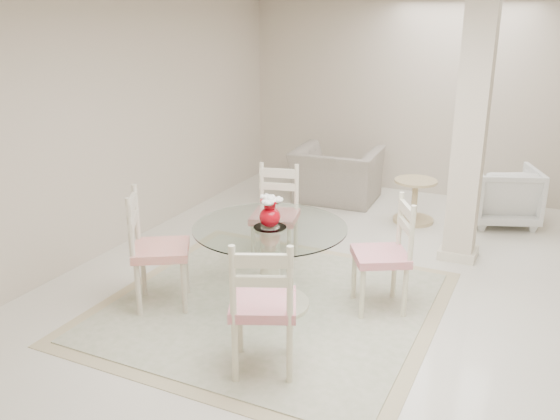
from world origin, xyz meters
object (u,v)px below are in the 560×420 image
at_px(column, 471,132).
at_px(dining_chair_north, 276,207).
at_px(dining_chair_south, 263,298).
at_px(red_vase, 270,211).
at_px(dining_chair_west, 151,241).
at_px(recliner_taupe, 336,175).
at_px(armchair_white, 502,195).
at_px(dining_chair_east, 389,247).
at_px(side_table, 414,202).
at_px(dining_table, 270,267).

height_order(column, dining_chair_north, column).
bearing_deg(dining_chair_south, red_vase, -90.62).
relative_size(dining_chair_west, recliner_taupe, 1.05).
bearing_deg(armchair_white, recliner_taupe, -20.95).
bearing_deg(column, dining_chair_north, -151.52).
bearing_deg(dining_chair_west, recliner_taupe, -37.53).
bearing_deg(recliner_taupe, column, 141.99).
xyz_separation_m(dining_chair_east, armchair_white, (0.66, 2.78, -0.23)).
relative_size(dining_chair_south, side_table, 2.16).
height_order(dining_chair_west, armchair_white, dining_chair_west).
bearing_deg(column, dining_table, -125.15).
relative_size(dining_table, red_vase, 4.74).
bearing_deg(column, dining_chair_east, -104.69).
bearing_deg(dining_table, red_vase, -18.43).
distance_m(dining_chair_north, side_table, 2.12).
distance_m(recliner_taupe, side_table, 1.25).
bearing_deg(dining_chair_east, dining_chair_west, -95.59).
xyz_separation_m(dining_chair_west, dining_chair_south, (1.35, -0.52, -0.01)).
bearing_deg(red_vase, dining_table, 161.57).
relative_size(recliner_taupe, armchair_white, 1.42).
height_order(armchair_white, side_table, armchair_white).
relative_size(dining_chair_north, recliner_taupe, 1.00).
bearing_deg(armchair_white, dining_chair_north, 26.92).
relative_size(dining_chair_east, side_table, 2.07).
height_order(dining_table, armchair_white, dining_table).
xyz_separation_m(column, dining_chair_south, (-0.91, -2.81, -0.74)).
xyz_separation_m(red_vase, dining_chair_east, (0.93, 0.41, -0.31)).
distance_m(armchair_white, side_table, 1.07).
height_order(red_vase, recliner_taupe, red_vase).
distance_m(column, dining_chair_west, 3.29).
distance_m(red_vase, armchair_white, 3.61).
relative_size(dining_table, dining_chair_west, 1.12).
distance_m(dining_chair_east, dining_chair_north, 1.43).
distance_m(dining_chair_south, armchair_white, 4.31).
bearing_deg(recliner_taupe, red_vase, 96.68).
relative_size(dining_chair_north, dining_chair_west, 0.95).
distance_m(red_vase, dining_chair_south, 1.06).
bearing_deg(dining_chair_east, recliner_taupe, 178.90).
bearing_deg(armchair_white, dining_chair_east, 55.03).
xyz_separation_m(recliner_taupe, side_table, (1.18, -0.40, -0.12)).
relative_size(dining_table, dining_chair_north, 1.17).
height_order(dining_chair_south, side_table, dining_chair_south).
bearing_deg(dining_chair_south, dining_chair_west, -45.29).
relative_size(column, dining_chair_east, 2.41).
bearing_deg(dining_chair_east, armchair_white, 137.09).
bearing_deg(dining_chair_north, dining_chair_west, -125.36).
bearing_deg(dining_chair_north, side_table, 47.41).
bearing_deg(dining_chair_south, armchair_white, -130.08).
relative_size(dining_chair_east, armchair_white, 1.42).
height_order(dining_chair_east, armchair_white, dining_chair_east).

